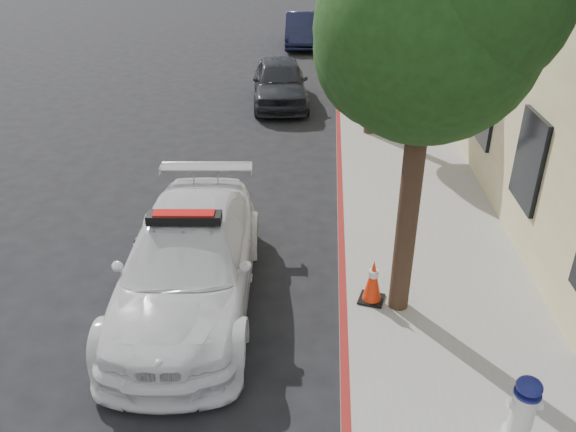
# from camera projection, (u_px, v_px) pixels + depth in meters

# --- Properties ---
(ground) EXTENTS (120.00, 120.00, 0.00)m
(ground) POSITION_uv_depth(u_px,v_px,m) (233.00, 241.00, 10.67)
(ground) COLOR black
(ground) RESTS_ON ground
(sidewalk) EXTENTS (3.20, 50.00, 0.15)m
(sidewalk) POSITION_uv_depth(u_px,v_px,m) (383.00, 96.00, 19.23)
(sidewalk) COLOR gray
(sidewalk) RESTS_ON ground
(curb_strip) EXTENTS (0.12, 50.00, 0.15)m
(curb_strip) POSITION_uv_depth(u_px,v_px,m) (338.00, 95.00, 19.33)
(curb_strip) COLOR maroon
(curb_strip) RESTS_ON ground
(tree_near) EXTENTS (2.92, 2.82, 5.62)m
(tree_near) POSITION_uv_depth(u_px,v_px,m) (432.00, 27.00, 6.71)
(tree_near) COLOR black
(tree_near) RESTS_ON sidewalk
(police_car) EXTENTS (2.36, 5.11, 1.60)m
(police_car) POSITION_uv_depth(u_px,v_px,m) (189.00, 262.00, 8.67)
(police_car) COLOR white
(police_car) RESTS_ON ground
(parked_car_mid) EXTENTS (2.23, 4.49, 1.47)m
(parked_car_mid) POSITION_uv_depth(u_px,v_px,m) (280.00, 82.00, 18.34)
(parked_car_mid) COLOR #212329
(parked_car_mid) RESTS_ON ground
(parked_car_far) EXTENTS (1.85, 4.73, 1.54)m
(parked_car_far) POSITION_uv_depth(u_px,v_px,m) (303.00, 29.00, 26.97)
(parked_car_far) COLOR #141733
(parked_car_far) RESTS_ON ground
(fire_hydrant) EXTENTS (0.38, 0.35, 0.91)m
(fire_hydrant) POSITION_uv_depth(u_px,v_px,m) (523.00, 411.00, 6.21)
(fire_hydrant) COLOR silver
(fire_hydrant) RESTS_ON sidewalk
(traffic_cone) EXTENTS (0.46, 0.46, 0.72)m
(traffic_cone) POSITION_uv_depth(u_px,v_px,m) (373.00, 281.00, 8.61)
(traffic_cone) COLOR black
(traffic_cone) RESTS_ON sidewalk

